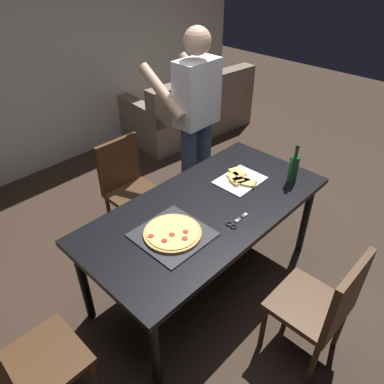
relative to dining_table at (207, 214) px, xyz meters
The scene contains 12 objects.
ground_plane 0.68m from the dining_table, ahead, with size 12.00×12.00×0.00m, color #38281E.
back_wall 2.70m from the dining_table, 90.00° to the left, with size 6.40×0.10×2.80m, color silver.
dining_table is the anchor object (origin of this frame).
chair_near_camera 0.95m from the dining_table, 90.00° to the right, with size 0.42×0.42×0.90m.
chair_far_side 0.95m from the dining_table, 90.00° to the left, with size 0.42×0.42×0.90m.
chair_left_end 1.42m from the dining_table, behind, with size 0.42×0.42×0.90m.
couch 2.77m from the dining_table, 46.37° to the left, with size 1.77×1.01×0.85m.
person_serving_pizza 1.00m from the dining_table, 48.59° to the left, with size 0.55×0.54×1.75m.
pepperoni_pizza_on_tray 0.39m from the dining_table, behind, with size 0.43×0.43×0.04m.
pizza_slices_on_towel 0.43m from the dining_table, ahead, with size 0.36×0.30×0.03m.
wine_bottle 0.75m from the dining_table, 20.77° to the right, with size 0.07×0.07×0.32m.
kitchen_scissors 0.26m from the dining_table, 92.16° to the right, with size 0.19×0.08×0.01m.
Camera 1 is at (-1.54, -1.33, 2.31)m, focal length 34.21 mm.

